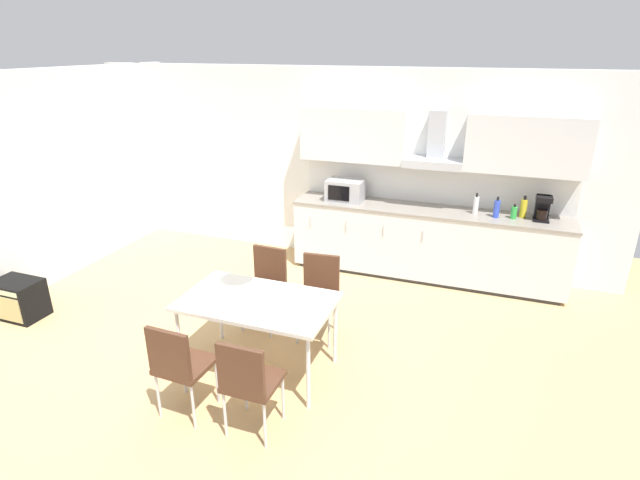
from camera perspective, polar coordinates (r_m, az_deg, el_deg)
The scene contains 18 objects.
ground_plane at distance 5.18m, azimuth -7.80°, elevation -12.67°, with size 9.37×8.03×0.02m, color tan.
wall_back at distance 6.99m, azimuth 2.06°, elevation 8.49°, with size 7.49×0.10×2.62m, color white.
kitchen_counter at distance 6.63m, azimuth 11.97°, elevation -0.31°, with size 3.48×0.63×0.93m.
backsplash_tile at distance 6.69m, azimuth 12.80°, elevation 6.04°, with size 3.46×0.02×0.45m, color silver.
upper_wall_cabinets at distance 6.40m, azimuth 13.06°, elevation 11.07°, with size 3.46×0.40×0.68m.
microwave at distance 6.65m, azimuth 2.92°, elevation 5.72°, with size 0.48×0.35×0.28m.
coffee_maker at distance 6.43m, azimuth 24.09°, elevation 3.36°, with size 0.18×0.19×0.30m.
bottle_blue at distance 6.35m, azimuth 19.54°, elevation 3.40°, with size 0.07×0.07×0.26m.
bottle_yellow at distance 6.46m, azimuth 22.23°, elevation 3.39°, with size 0.08×0.08×0.27m.
bottle_green at distance 6.38m, azimuth 21.28°, elevation 2.95°, with size 0.07×0.07×0.18m.
bottle_white at distance 6.39m, azimuth 17.38°, elevation 3.83°, with size 0.06×0.06×0.26m.
dining_table at distance 4.56m, azimuth -7.15°, elevation -7.34°, with size 1.37×0.82×0.74m.
chair_far_left at distance 5.38m, azimuth -6.17°, elevation -4.51°, with size 0.42×0.42×0.87m.
chair_near_left at distance 4.22m, azimuth -15.89°, elevation -13.24°, with size 0.42×0.42×0.87m.
chair_near_right at distance 3.94m, azimuth -8.25°, elevation -15.39°, with size 0.40×0.40×0.87m.
chair_far_right at distance 5.17m, azimuth -0.11°, elevation -5.54°, with size 0.44×0.44×0.87m.
guitar_amp at distance 6.56m, azimuth -31.16°, elevation -5.77°, with size 0.52×0.37×0.44m.
pendant_lamp at distance 4.12m, azimuth -7.92°, elevation 7.58°, with size 0.32×0.32×0.22m, color silver.
Camera 1 is at (2.10, -3.75, 2.88)m, focal length 28.00 mm.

